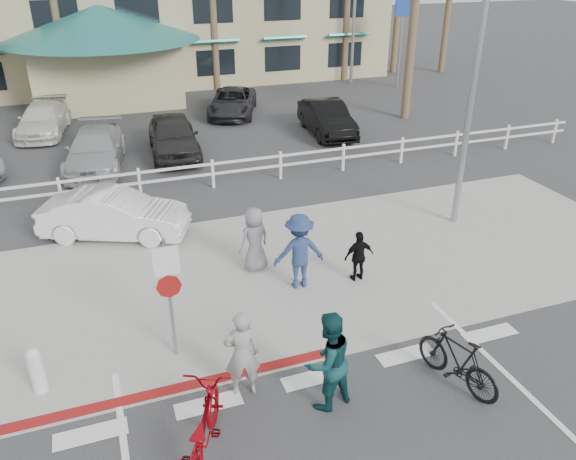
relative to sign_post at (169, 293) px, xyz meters
name	(u,v)px	position (x,y,z in m)	size (l,w,h in m)	color
ground	(326,400)	(2.30, -2.20, -1.45)	(140.00, 140.00, 0.00)	#333335
sidewalk_plaza	(253,277)	(2.30, 2.30, -1.44)	(22.00, 7.00, 0.01)	gray
cross_street	(216,213)	(2.30, 6.30, -1.45)	(40.00, 5.00, 0.01)	#333335
parking_lot	(167,129)	(2.30, 15.80, -1.45)	(50.00, 16.00, 0.01)	#333335
curb_red	(147,396)	(-0.70, -1.00, -1.44)	(7.00, 0.25, 0.02)	maroon
rail_fence	(216,173)	(2.80, 8.30, -0.95)	(29.40, 0.16, 1.00)	silver
sign_post	(169,293)	(0.00, 0.00, 0.00)	(0.50, 0.10, 2.90)	gray
bollard_0	(37,370)	(-2.50, -0.20, -0.97)	(0.26, 0.26, 0.95)	silver
streetlight_0	(476,66)	(8.80, 3.30, 3.05)	(0.60, 2.00, 9.00)	gray
info_sign	(401,37)	(16.30, 19.80, 1.35)	(1.20, 0.16, 5.60)	navy
bike_red	(202,431)	(-0.03, -2.71, -0.87)	(0.78, 2.23, 1.17)	#80020A
rider_red	(242,354)	(0.98, -1.49, -0.58)	(0.63, 0.42, 1.74)	gray
bike_black	(458,360)	(4.72, -2.61, -0.91)	(0.51, 1.81, 1.09)	black
rider_black	(328,361)	(2.28, -2.27, -0.50)	(0.92, 0.72, 1.89)	#0E3739
pedestrian_a	(299,251)	(3.22, 1.56, -0.52)	(1.21, 0.69, 1.87)	navy
pedestrian_child	(359,256)	(4.67, 1.33, -0.80)	(0.76, 0.32, 1.30)	black
pedestrian_b	(255,239)	(2.47, 2.68, -0.62)	(0.81, 0.53, 1.67)	slate
car_white_sedan	(114,215)	(-0.67, 5.73, -0.79)	(1.40, 4.00, 1.32)	silver
lot_car_1	(95,149)	(-0.87, 11.74, -0.77)	(1.90, 4.68, 1.36)	#97989B
lot_car_2	(173,136)	(2.05, 12.16, -0.69)	(1.81, 4.49, 1.53)	black
lot_car_3	(327,118)	(8.72, 12.64, -0.74)	(1.50, 4.30, 1.42)	black
lot_car_4	(43,120)	(-2.79, 16.86, -0.81)	(1.79, 4.39, 1.27)	silver
lot_car_5	(232,102)	(5.72, 17.14, -0.83)	(2.05, 4.45, 1.24)	black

